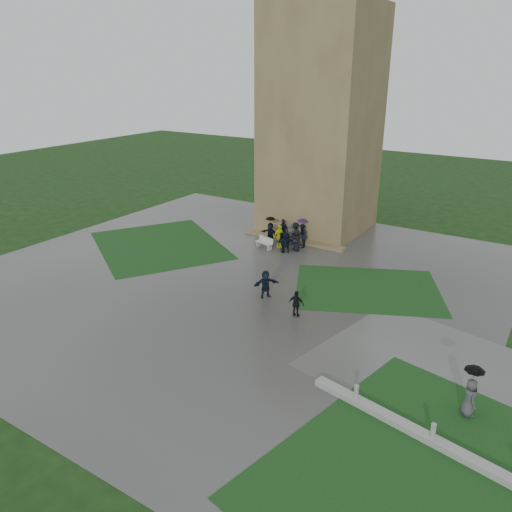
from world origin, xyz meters
The scene contains 11 objects.
ground centered at (0.00, 0.00, 0.00)m, with size 120.00×120.00×0.00m, color black.
plaza centered at (0.00, 2.00, 0.01)m, with size 34.00×34.00×0.02m, color #3B3B38.
lawn_inset_left centered at (-8.50, 4.00, 0.03)m, with size 11.00×9.00×0.01m, color #123513.
lawn_inset_right centered at (8.50, 5.00, 0.03)m, with size 9.00×7.00×0.01m, color #123513.
tower centered at (0.00, 15.00, 9.00)m, with size 8.00×8.00×18.00m, color brown.
tower_plinth centered at (0.00, 10.60, 0.13)m, with size 9.00×0.80×0.22m, color brown.
bench centered at (-1.06, 7.95, 0.49)m, with size 1.64×0.90×0.91m.
visitor_cluster centered at (0.18, 9.01, 1.07)m, with size 3.81×3.54×2.55m.
pedestrian_mid centered at (3.61, 0.47, 0.89)m, with size 1.62×0.58×1.75m, color black.
pedestrian_near centered at (6.41, -0.75, 0.81)m, with size 0.92×0.52×1.57m, color black.
pedestrian_path centered at (16.41, -4.54, 1.26)m, with size 0.90×0.98×2.33m.
Camera 1 is at (18.15, -23.37, 13.46)m, focal length 35.00 mm.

